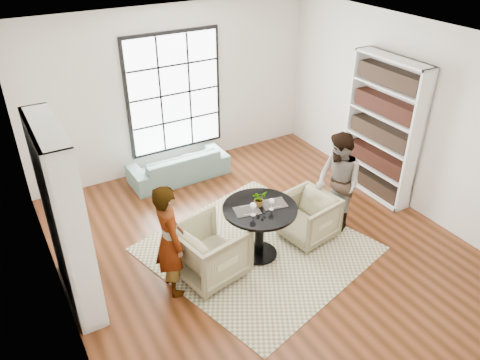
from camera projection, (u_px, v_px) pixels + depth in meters
ground at (260, 245)px, 7.01m from camera, size 6.00×6.00×0.00m
room_shell at (242, 156)px, 6.77m from camera, size 6.00×6.01×6.00m
rug at (258, 249)px, 6.92m from camera, size 3.41×3.41×0.01m
pedestal_table at (260, 221)px, 6.52m from camera, size 1.04×1.04×0.82m
sofa at (179, 165)px, 8.60m from camera, size 1.83×0.74×0.53m
armchair_left at (210, 251)px, 6.27m from camera, size 1.02×1.00×0.79m
armchair_right at (307, 217)px, 7.02m from camera, size 0.89×0.87×0.70m
person_left at (170, 240)px, 5.83m from camera, size 0.40×0.59×1.58m
person_right at (338, 183)px, 7.04m from camera, size 0.68×0.83×1.58m
placemat_left at (247, 211)px, 6.33m from camera, size 0.39×0.33×0.01m
placemat_right at (274, 204)px, 6.47m from camera, size 0.39×0.33×0.01m
cutlery_left at (247, 210)px, 6.32m from camera, size 0.18×0.24×0.01m
cutlery_right at (274, 203)px, 6.47m from camera, size 0.18×0.24×0.01m
wine_glass_left at (253, 206)px, 6.17m from camera, size 0.09×0.09×0.20m
wine_glass_right at (272, 202)px, 6.30m from camera, size 0.08×0.08×0.17m
flower_centerpiece at (259, 198)px, 6.39m from camera, size 0.24×0.22×0.22m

